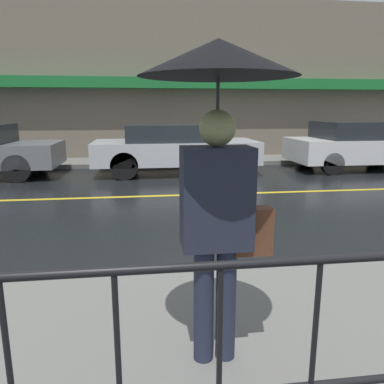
% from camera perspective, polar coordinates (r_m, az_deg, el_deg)
% --- Properties ---
extents(ground_plane, '(80.00, 80.00, 0.00)m').
position_cam_1_polar(ground_plane, '(7.84, 2.00, -0.39)').
color(ground_plane, black).
extents(sidewalk_near, '(28.00, 2.55, 0.12)m').
position_cam_1_polar(sidewalk_near, '(3.14, 19.15, -20.65)').
color(sidewalk_near, slate).
rests_on(sidewalk_near, ground_plane).
extents(sidewalk_far, '(28.00, 1.71, 0.12)m').
position_cam_1_polar(sidewalk_far, '(12.50, -1.67, 4.73)').
color(sidewalk_far, slate).
rests_on(sidewalk_far, ground_plane).
extents(lane_marking, '(25.20, 0.12, 0.01)m').
position_cam_1_polar(lane_marking, '(7.84, 2.00, -0.37)').
color(lane_marking, gold).
rests_on(lane_marking, ground_plane).
extents(building_storefront, '(28.00, 0.85, 5.41)m').
position_cam_1_polar(building_storefront, '(13.39, -2.20, 16.55)').
color(building_storefront, '#706656').
rests_on(building_storefront, ground_plane).
extents(pedestrian, '(0.92, 0.92, 2.01)m').
position_cam_1_polar(pedestrian, '(2.22, 4.07, 10.11)').
color(pedestrian, '#23283D').
rests_on(pedestrian, sidewalk_near).
extents(car_silver, '(4.45, 1.90, 1.35)m').
position_cam_1_polar(car_silver, '(10.42, -2.76, 6.79)').
color(car_silver, '#B2B5BA').
rests_on(car_silver, ground_plane).
extents(car_white, '(3.93, 1.91, 1.40)m').
position_cam_1_polar(car_white, '(12.14, 23.80, 6.56)').
color(car_white, silver).
rests_on(car_white, ground_plane).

